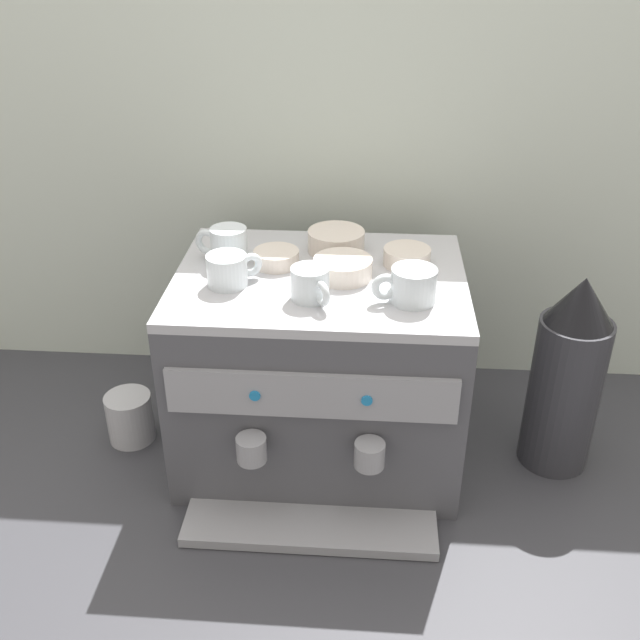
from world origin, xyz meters
The scene contains 13 objects.
ground_plane centered at (0.00, 0.00, 0.00)m, with size 4.00×4.00×0.00m, color #38383D.
tiled_backsplash_wall centered at (0.00, 0.35, 0.48)m, with size 2.80×0.03×0.96m, color silver.
espresso_machine centered at (0.00, 0.00, 0.21)m, with size 0.57×0.54×0.42m.
ceramic_cup_0 centered at (-0.01, -0.10, 0.45)m, with size 0.08×0.10×0.06m.
ceramic_cup_1 centered at (-0.17, -0.05, 0.45)m, with size 0.10×0.08×0.06m.
ceramic_cup_2 centered at (0.17, -0.10, 0.45)m, with size 0.12×0.08×0.06m.
ceramic_cup_3 centered at (-0.19, 0.04, 0.45)m, with size 0.11×0.07×0.07m.
ceramic_bowl_0 centered at (0.17, 0.06, 0.43)m, with size 0.09×0.09×0.03m.
ceramic_bowl_1 centered at (-0.09, 0.04, 0.43)m, with size 0.09×0.09×0.03m.
ceramic_bowl_2 centered at (0.04, -0.01, 0.44)m, with size 0.11×0.11×0.04m.
ceramic_bowl_3 centered at (0.03, 0.12, 0.44)m, with size 0.12×0.12×0.04m.
coffee_grinder centered at (0.50, -0.01, 0.21)m, with size 0.15×0.15×0.43m.
milk_pitcher centered at (-0.42, -0.01, 0.06)m, with size 0.10×0.10×0.11m, color #B7B7BC.
Camera 1 is at (0.09, -1.28, 1.04)m, focal length 40.97 mm.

